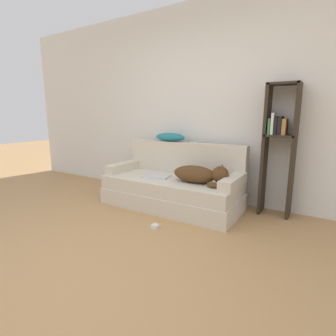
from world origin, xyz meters
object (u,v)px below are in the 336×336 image
(laptop, at_px, (156,176))
(dog, at_px, (200,174))
(couch, at_px, (172,192))
(throw_pillow, at_px, (170,137))
(bookshelf, at_px, (279,143))
(power_adapter, at_px, (155,226))

(laptop, bearing_deg, dog, -9.43)
(couch, xyz_separation_m, dog, (0.42, -0.05, 0.31))
(couch, distance_m, throw_pillow, 0.82)
(couch, bearing_deg, laptop, -161.80)
(couch, distance_m, bookshelf, 1.46)
(throw_pillow, relative_size, power_adapter, 6.24)
(couch, relative_size, laptop, 4.68)
(throw_pillow, distance_m, power_adapter, 1.44)
(laptop, height_order, power_adapter, laptop)
(laptop, bearing_deg, throw_pillow, 85.29)
(couch, bearing_deg, throw_pillow, 124.39)
(throw_pillow, bearing_deg, bookshelf, 1.82)
(dog, bearing_deg, couch, 173.32)
(power_adapter, bearing_deg, dog, 71.11)
(couch, relative_size, bookshelf, 1.16)
(couch, height_order, laptop, laptop)
(couch, height_order, bookshelf, bookshelf)
(throw_pillow, xyz_separation_m, bookshelf, (1.46, 0.05, -0.01))
(couch, xyz_separation_m, throw_pillow, (-0.25, 0.36, 0.70))
(dog, relative_size, power_adapter, 9.38)
(dog, relative_size, bookshelf, 0.45)
(throw_pillow, distance_m, bookshelf, 1.47)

